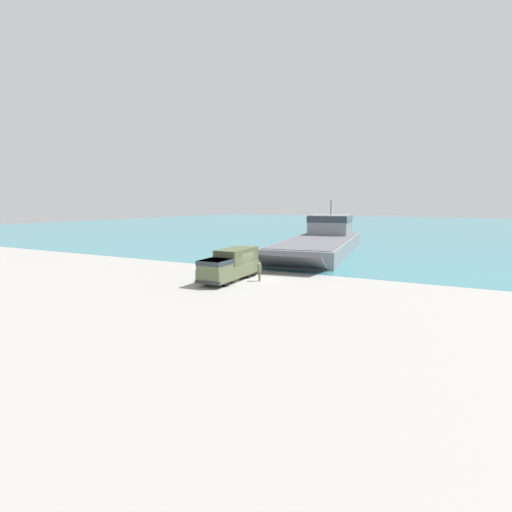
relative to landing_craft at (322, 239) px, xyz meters
name	(u,v)px	position (x,y,z in m)	size (l,w,h in m)	color
ground_plane	(255,279)	(1.59, -24.45, -1.84)	(240.00, 240.00, 0.00)	gray
water_surface	(403,227)	(1.59, 70.68, -1.84)	(240.00, 180.00, 0.01)	teal
landing_craft	(322,239)	(0.00, 0.00, 0.00)	(13.04, 34.12, 7.64)	gray
military_truck	(230,265)	(-0.16, -26.06, -0.34)	(2.77, 8.07, 2.89)	#566042
soldier_on_ramp	(260,270)	(2.42, -25.08, -0.81)	(0.49, 0.47, 1.77)	#6B664C
moored_boat_a	(331,233)	(-7.44, 28.21, -1.16)	(5.56, 3.28, 2.04)	white
moored_boat_b	(320,233)	(-9.53, 26.80, -1.19)	(3.79, 6.84, 1.95)	#2D7060
cargo_crate	(233,278)	(0.51, -26.62, -1.50)	(0.68, 0.81, 0.68)	#4C4738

